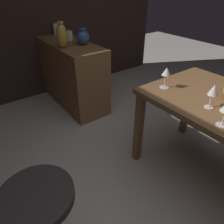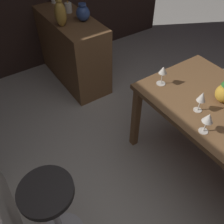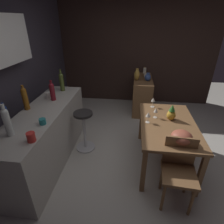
{
  "view_description": "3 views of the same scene",
  "coord_description": "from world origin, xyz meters",
  "px_view_note": "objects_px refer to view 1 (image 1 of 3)",
  "views": [
    {
      "loc": [
        -0.38,
        1.0,
        1.46
      ],
      "look_at": [
        0.25,
        0.54,
        0.96
      ],
      "focal_mm": 33.18,
      "sensor_mm": 36.0,
      "label": 1
    },
    {
      "loc": [
        -0.51,
        1.0,
        1.97
      ],
      "look_at": [
        0.34,
        0.42,
        0.95
      ],
      "focal_mm": 39.12,
      "sensor_mm": 36.0,
      "label": 2
    },
    {
      "loc": [
        -2.3,
        0.15,
        2.1
      ],
      "look_at": [
        0.12,
        0.44,
        0.83
      ],
      "focal_mm": 28.73,
      "sensor_mm": 36.0,
      "label": 3
    }
  ],
  "objects_px": {
    "wine_glass_right": "(166,73)",
    "vase_brass": "(62,36)",
    "sideboard_cabinet": "(73,75)",
    "pillar_candle_tall": "(69,36)",
    "vase_ceramic_blue": "(83,37)",
    "pillar_candle_short": "(56,29)",
    "wine_glass_center": "(213,91)"
  },
  "relations": [
    {
      "from": "sideboard_cabinet",
      "to": "vase_ceramic_blue",
      "type": "xyz_separation_m",
      "value": [
        -0.18,
        -0.09,
        0.49
      ]
    },
    {
      "from": "wine_glass_center",
      "to": "pillar_candle_short",
      "type": "bearing_deg",
      "value": 2.04
    },
    {
      "from": "wine_glass_center",
      "to": "pillar_candle_tall",
      "type": "height_order",
      "value": "pillar_candle_tall"
    },
    {
      "from": "wine_glass_right",
      "to": "pillar_candle_tall",
      "type": "distance_m",
      "value": 1.51
    },
    {
      "from": "wine_glass_right",
      "to": "vase_ceramic_blue",
      "type": "distance_m",
      "value": 1.22
    },
    {
      "from": "sideboard_cabinet",
      "to": "pillar_candle_tall",
      "type": "relative_size",
      "value": 8.48
    },
    {
      "from": "wine_glass_center",
      "to": "pillar_candle_tall",
      "type": "xyz_separation_m",
      "value": [
        1.89,
        0.07,
        0.01
      ]
    },
    {
      "from": "pillar_candle_tall",
      "to": "vase_ceramic_blue",
      "type": "height_order",
      "value": "vase_ceramic_blue"
    },
    {
      "from": "pillar_candle_short",
      "to": "vase_brass",
      "type": "relative_size",
      "value": 0.6
    },
    {
      "from": "pillar_candle_tall",
      "to": "vase_ceramic_blue",
      "type": "relative_size",
      "value": 0.71
    },
    {
      "from": "pillar_candle_tall",
      "to": "vase_brass",
      "type": "height_order",
      "value": "vase_brass"
    },
    {
      "from": "wine_glass_center",
      "to": "pillar_candle_tall",
      "type": "relative_size",
      "value": 1.29
    },
    {
      "from": "wine_glass_right",
      "to": "pillar_candle_short",
      "type": "bearing_deg",
      "value": 2.15
    },
    {
      "from": "sideboard_cabinet",
      "to": "pillar_candle_tall",
      "type": "height_order",
      "value": "pillar_candle_tall"
    },
    {
      "from": "sideboard_cabinet",
      "to": "vase_brass",
      "type": "relative_size",
      "value": 3.99
    },
    {
      "from": "vase_brass",
      "to": "wine_glass_center",
      "type": "bearing_deg",
      "value": -169.95
    },
    {
      "from": "vase_ceramic_blue",
      "to": "pillar_candle_short",
      "type": "bearing_deg",
      "value": 3.66
    },
    {
      "from": "sideboard_cabinet",
      "to": "pillar_candle_tall",
      "type": "distance_m",
      "value": 0.48
    },
    {
      "from": "pillar_candle_short",
      "to": "vase_brass",
      "type": "bearing_deg",
      "value": 162.18
    },
    {
      "from": "wine_glass_center",
      "to": "pillar_candle_tall",
      "type": "bearing_deg",
      "value": 2.06
    },
    {
      "from": "wine_glass_right",
      "to": "vase_brass",
      "type": "xyz_separation_m",
      "value": [
        1.23,
        0.28,
        0.09
      ]
    },
    {
      "from": "wine_glass_right",
      "to": "vase_brass",
      "type": "relative_size",
      "value": 0.6
    },
    {
      "from": "pillar_candle_short",
      "to": "vase_brass",
      "type": "distance_m",
      "value": 0.67
    },
    {
      "from": "sideboard_cabinet",
      "to": "wine_glass_center",
      "type": "xyz_separation_m",
      "value": [
        -1.78,
        -0.13,
        0.45
      ]
    },
    {
      "from": "sideboard_cabinet",
      "to": "pillar_candle_short",
      "type": "bearing_deg",
      "value": -6.29
    },
    {
      "from": "wine_glass_right",
      "to": "pillar_candle_short",
      "type": "distance_m",
      "value": 1.87
    },
    {
      "from": "pillar_candle_tall",
      "to": "pillar_candle_short",
      "type": "distance_m",
      "value": 0.36
    },
    {
      "from": "sideboard_cabinet",
      "to": "pillar_candle_short",
      "type": "relative_size",
      "value": 6.62
    },
    {
      "from": "vase_ceramic_blue",
      "to": "vase_brass",
      "type": "bearing_deg",
      "value": 87.29
    },
    {
      "from": "wine_glass_center",
      "to": "pillar_candle_short",
      "type": "relative_size",
      "value": 1.01
    },
    {
      "from": "pillar_candle_short",
      "to": "pillar_candle_tall",
      "type": "bearing_deg",
      "value": -178.09
    },
    {
      "from": "wine_glass_right",
      "to": "pillar_candle_short",
      "type": "height_order",
      "value": "pillar_candle_short"
    }
  ]
}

